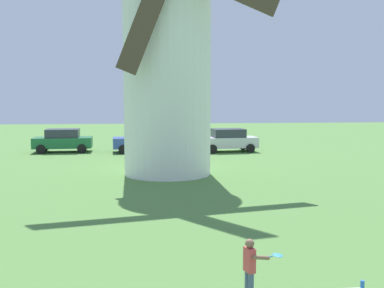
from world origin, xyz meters
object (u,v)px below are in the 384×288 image
Objects in this scene: windmill at (167,40)px; parked_car_green at (63,140)px; parked_car_blue at (143,140)px; player_far at (251,265)px; parked_car_silver at (228,140)px.

parked_car_green is at bearing 124.95° from windmill.
player_far is at bearing -84.45° from parked_car_blue.
player_far is 0.29× the size of parked_car_silver.
player_far is 24.86m from parked_car_green.
windmill reaches higher than parked_car_silver.
parked_car_blue is at bearing 176.50° from parked_car_silver.
player_far is at bearing -72.04° from parked_car_green.
parked_car_green and parked_car_blue have the same top height.
windmill reaches higher than player_far.
windmill reaches higher than parked_car_blue.
parked_car_silver is at bearing 62.81° from windmill.
parked_car_silver is at bearing 81.23° from player_far.
parked_car_silver is (3.52, 22.80, 0.15)m from player_far.
player_far is 23.07m from parked_car_silver.
player_far is (0.97, -14.07, -5.78)m from windmill.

